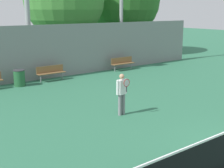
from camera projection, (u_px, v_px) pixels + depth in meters
tennis_player at (122, 92)px, 12.37m from camera, size 0.54×0.41×1.68m
bench_courtside_near at (51, 71)px, 18.50m from camera, size 1.74×0.40×0.89m
bench_adjacent_court at (122, 62)px, 21.75m from camera, size 1.84×0.40×0.89m
trash_bin at (19, 78)px, 17.22m from camera, size 0.65×0.65×0.91m
back_fence at (49, 52)px, 18.96m from camera, size 24.57×0.06×3.27m
tree_green_broad at (124, 0)px, 28.88m from camera, size 6.72×6.72×8.34m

